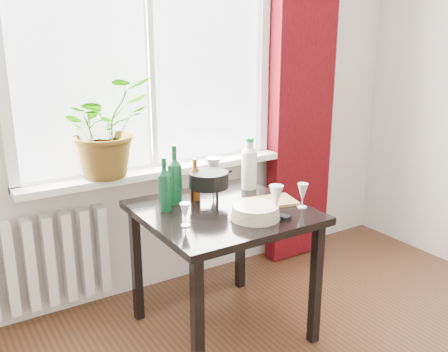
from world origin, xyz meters
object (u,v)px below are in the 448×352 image
fondue_pot (209,187)px  tv_remote (275,215)px  wineglass_back_center (213,174)px  wineglass_back_left (169,184)px  wineglass_far_right (303,195)px  wineglass_front_left (185,215)px  plate_stack (255,212)px  cleaning_bottle (249,163)px  bottle_amber (195,179)px  wine_bottle_left (165,184)px  wineglass_front_right (276,201)px  cutting_board (269,202)px  potted_plant (105,127)px  table (223,225)px  wine_bottle_right (175,174)px  radiator (40,263)px

fondue_pot → tv_remote: fondue_pot is taller
wineglass_back_center → wineglass_back_left: 0.29m
wineglass_far_right → wineglass_front_left: size_ratio=1.15×
plate_stack → tv_remote: 0.11m
wineglass_back_center → plate_stack: bearing=-96.3°
cleaning_bottle → plate_stack: size_ratio=1.27×
bottle_amber → cleaning_bottle: bearing=1.5°
wineglass_far_right → wineglass_back_center: bearing=116.3°
wine_bottle_left → wineglass_front_right: (0.44, -0.39, -0.06)m
wineglass_front_right → bottle_amber: bearing=115.4°
fondue_pot → cutting_board: bearing=-25.9°
potted_plant → wineglass_back_left: (0.26, -0.28, -0.31)m
wine_bottle_left → table: bearing=-27.9°
bottle_amber → plate_stack: size_ratio=0.95×
wineglass_far_right → wineglass_back_center: 0.57m
wineglass_front_right → wineglass_back_center: (-0.04, 0.55, 0.02)m
bottle_amber → tv_remote: bearing=-64.3°
table → wineglass_front_right: (0.17, -0.25, 0.18)m
wineglass_front_right → cutting_board: 0.23m
wineglass_far_right → cutting_board: bearing=125.1°
wineglass_far_right → wineglass_back_left: (-0.54, 0.53, 0.01)m
wineglass_back_left → plate_stack: size_ratio=0.64×
wine_bottle_right → bottle_amber: wine_bottle_right is taller
table → fondue_pot: size_ratio=3.35×
wine_bottle_left → bottle_amber: 0.23m
wine_bottle_left → wineglass_back_left: (0.11, 0.17, -0.06)m
wine_bottle_left → wineglass_front_right: bearing=-41.7°
radiator → plate_stack: size_ratio=3.14×
wineglass_front_right → plate_stack: wineglass_front_right is taller
bottle_amber → wineglass_back_center: 0.20m
radiator → table: bearing=-36.5°
radiator → fondue_pot: bearing=-29.7°
wineglass_front_left → fondue_pot: size_ratio=0.47×
plate_stack → cutting_board: size_ratio=0.88×
plate_stack → cutting_board: plate_stack is taller
bottle_amber → cutting_board: 0.43m
table → cleaning_bottle: size_ratio=2.64×
table → cleaning_bottle: 0.47m
bottle_amber → fondue_pot: bottle_amber is taller
table → tv_remote: size_ratio=5.18×
potted_plant → plate_stack: 1.01m
radiator → plate_stack: plate_stack is taller
radiator → wineglass_front_right: size_ratio=4.60×
wineglass_far_right → wineglass_back_center: size_ratio=0.67×
wineglass_far_right → tv_remote: (-0.21, -0.03, -0.06)m
bottle_amber → cutting_board: size_ratio=0.84×
wineglass_far_right → cutting_board: size_ratio=0.48×
potted_plant → cutting_board: size_ratio=1.99×
tv_remote → wineglass_back_left: bearing=98.2°
wineglass_back_center → wineglass_back_left: wineglass_back_center is taller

